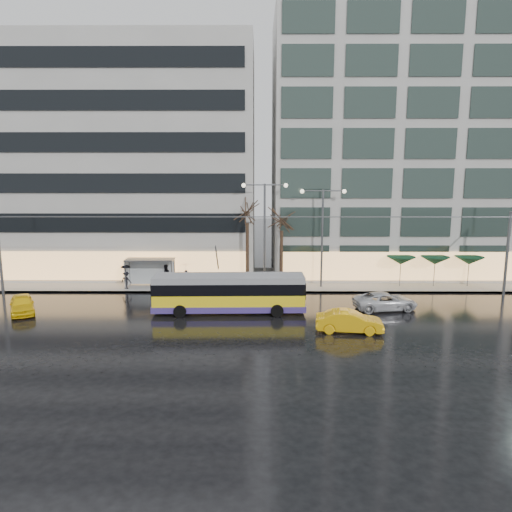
{
  "coord_description": "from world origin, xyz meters",
  "views": [
    {
      "loc": [
        1.43,
        -32.07,
        10.68
      ],
      "look_at": [
        1.28,
        5.0,
        3.93
      ],
      "focal_mm": 35.0,
      "sensor_mm": 36.0,
      "label": 1
    }
  ],
  "objects_px": {
    "street_lamp_near": "(265,221)",
    "taxi_a": "(22,304)",
    "trolleybus": "(229,294)",
    "bus_shelter": "(146,266)"
  },
  "relations": [
    {
      "from": "taxi_a",
      "to": "trolleybus",
      "type": "bearing_deg",
      "value": -25.72
    },
    {
      "from": "trolleybus",
      "to": "taxi_a",
      "type": "xyz_separation_m",
      "value": [
        -15.16,
        -0.21,
        -0.7
      ]
    },
    {
      "from": "street_lamp_near",
      "to": "taxi_a",
      "type": "xyz_separation_m",
      "value": [
        -17.84,
        -7.72,
        -5.31
      ]
    },
    {
      "from": "bus_shelter",
      "to": "taxi_a",
      "type": "height_order",
      "value": "bus_shelter"
    },
    {
      "from": "trolleybus",
      "to": "street_lamp_near",
      "type": "distance_m",
      "value": 9.22
    },
    {
      "from": "bus_shelter",
      "to": "street_lamp_near",
      "type": "height_order",
      "value": "street_lamp_near"
    },
    {
      "from": "street_lamp_near",
      "to": "bus_shelter",
      "type": "bearing_deg",
      "value": -179.37
    },
    {
      "from": "taxi_a",
      "to": "bus_shelter",
      "type": "bearing_deg",
      "value": 19.06
    },
    {
      "from": "street_lamp_near",
      "to": "taxi_a",
      "type": "height_order",
      "value": "street_lamp_near"
    },
    {
      "from": "bus_shelter",
      "to": "street_lamp_near",
      "type": "bearing_deg",
      "value": 0.63
    }
  ]
}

